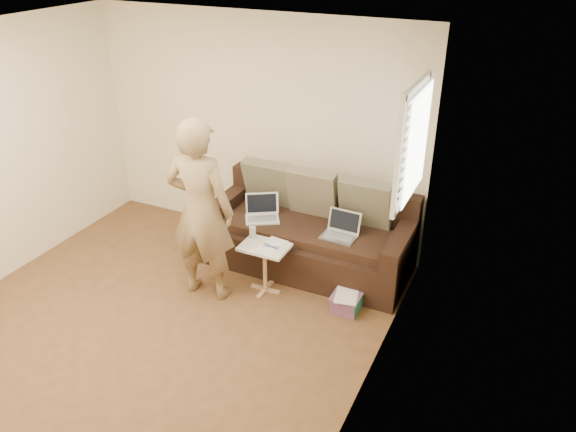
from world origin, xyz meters
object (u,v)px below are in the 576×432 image
at_px(laptop_white, 262,220).
at_px(drinking_glass, 253,232).
at_px(laptop_silver, 338,238).
at_px(side_table, 265,268).
at_px(person, 201,211).
at_px(sofa, 309,232).
at_px(striped_box, 346,302).

xyz_separation_m(laptop_white, drinking_glass, (0.10, -0.40, 0.07)).
relative_size(laptop_silver, side_table, 0.67).
xyz_separation_m(person, side_table, (0.53, 0.28, -0.67)).
relative_size(sofa, striped_box, 7.92).
bearing_deg(laptop_silver, sofa, 162.96).
bearing_deg(side_table, person, -152.24).
bearing_deg(drinking_glass, sofa, 52.97).
relative_size(person, side_table, 3.54).
xyz_separation_m(laptop_white, person, (-0.25, -0.78, 0.42)).
bearing_deg(side_table, striped_box, 2.45).
bearing_deg(drinking_glass, side_table, -27.83).
bearing_deg(side_table, drinking_glass, 152.17).
distance_m(drinking_glass, striped_box, 1.17).
height_order(sofa, laptop_silver, sofa).
bearing_deg(laptop_silver, striped_box, -56.41).
bearing_deg(striped_box, sofa, 138.36).
bearing_deg(side_table, laptop_white, 119.72).
bearing_deg(sofa, laptop_silver, -19.71).
distance_m(sofa, side_table, 0.68).
xyz_separation_m(sofa, striped_box, (0.66, -0.59, -0.34)).
distance_m(laptop_silver, side_table, 0.82).
distance_m(laptop_white, person, 0.92).
bearing_deg(laptop_silver, laptop_white, -178.25).
bearing_deg(laptop_white, drinking_glass, -107.37).
relative_size(drinking_glass, striped_box, 0.43).
height_order(laptop_silver, drinking_glass, drinking_glass).
distance_m(laptop_silver, laptop_white, 0.89).
height_order(laptop_silver, side_table, laptop_silver).
relative_size(sofa, drinking_glass, 18.33).
bearing_deg(striped_box, laptop_white, 158.29).
relative_size(sofa, person, 1.17).
bearing_deg(laptop_silver, person, -143.45).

